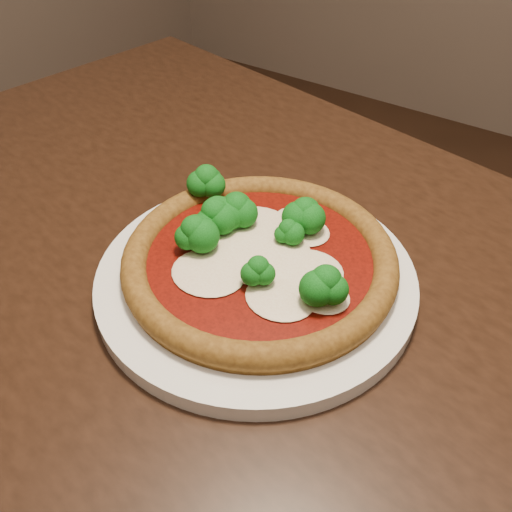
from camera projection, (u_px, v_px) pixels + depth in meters
The scene contains 3 objects.
dining_table at pixel (294, 353), 0.66m from camera, with size 1.44×0.96×0.75m.
plate at pixel (256, 278), 0.59m from camera, with size 0.33×0.33×0.02m, color white.
pizza at pixel (257, 253), 0.58m from camera, with size 0.28×0.28×0.06m.
Camera 1 is at (-0.05, -0.31, 1.17)m, focal length 40.00 mm.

